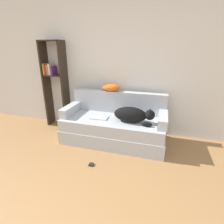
# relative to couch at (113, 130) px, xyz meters

# --- Properties ---
(wall_back) EXTENTS (7.91, 0.06, 2.70)m
(wall_back) POSITION_rel_couch_xyz_m (-0.15, 0.56, 1.13)
(wall_back) COLOR silver
(wall_back) RESTS_ON ground_plane
(couch) EXTENTS (1.83, 0.82, 0.46)m
(couch) POSITION_rel_couch_xyz_m (0.00, 0.00, 0.00)
(couch) COLOR #B2B7BC
(couch) RESTS_ON ground_plane
(couch_backrest) EXTENTS (1.79, 0.15, 0.41)m
(couch_backrest) POSITION_rel_couch_xyz_m (0.00, 0.34, 0.44)
(couch_backrest) COLOR #B2B7BC
(couch_backrest) RESTS_ON couch
(couch_arm_left) EXTENTS (0.15, 0.63, 0.16)m
(couch_arm_left) POSITION_rel_couch_xyz_m (-0.84, -0.01, 0.31)
(couch_arm_left) COLOR #B2B7BC
(couch_arm_left) RESTS_ON couch
(couch_arm_right) EXTENTS (0.15, 0.63, 0.16)m
(couch_arm_right) POSITION_rel_couch_xyz_m (0.84, -0.01, 0.31)
(couch_arm_right) COLOR #B2B7BC
(couch_arm_right) RESTS_ON couch
(dog) EXTENTS (0.68, 0.28, 0.26)m
(dog) POSITION_rel_couch_xyz_m (0.36, -0.08, 0.36)
(dog) COLOR black
(dog) RESTS_ON couch
(laptop) EXTENTS (0.32, 0.21, 0.02)m
(laptop) POSITION_rel_couch_xyz_m (-0.25, -0.07, 0.24)
(laptop) COLOR silver
(laptop) RESTS_ON couch
(throw_pillow) EXTENTS (0.34, 0.22, 0.13)m
(throw_pillow) POSITION_rel_couch_xyz_m (-0.15, 0.33, 0.71)
(throw_pillow) COLOR orange
(throw_pillow) RESTS_ON couch_backrest
(bookshelf) EXTENTS (0.47, 0.26, 1.78)m
(bookshelf) POSITION_rel_couch_xyz_m (-1.39, 0.38, 0.78)
(bookshelf) COLOR #2D2319
(bookshelf) RESTS_ON ground_plane
(power_adapter) EXTENTS (0.07, 0.07, 0.03)m
(power_adapter) POSITION_rel_couch_xyz_m (-0.11, -0.79, -0.21)
(power_adapter) COLOR black
(power_adapter) RESTS_ON ground_plane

